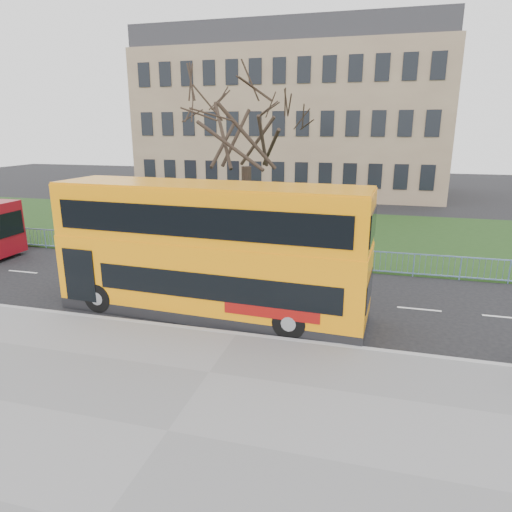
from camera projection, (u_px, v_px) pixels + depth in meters
The scene contains 8 objects.
ground at pixel (250, 318), 16.51m from camera, with size 120.00×120.00×0.00m, color black.
pavement at pixel (168, 433), 10.22m from camera, with size 80.00×10.50×0.12m, color slate.
kerb at pixel (237, 335), 15.05m from camera, with size 80.00×0.20×0.14m, color #9A9A9D.
grass_verge at pixel (309, 233), 29.79m from camera, with size 80.00×15.40×0.08m, color #1A3613.
guard_railing at pixel (286, 256), 22.49m from camera, with size 40.00×0.12×1.10m, color #6888BA, non-canonical shape.
bare_tree at pixel (246, 151), 25.07m from camera, with size 7.50×7.50×10.71m, color black, non-canonical shape.
civic_building at pixel (294, 124), 48.39m from camera, with size 30.00×15.00×14.00m, color #826953.
yellow_bus at pixel (210, 247), 16.33m from camera, with size 11.39×3.27×4.72m.
Camera 1 is at (4.18, -14.69, 6.66)m, focal length 32.00 mm.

